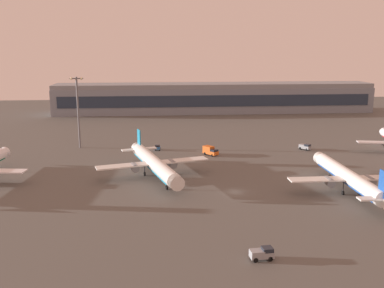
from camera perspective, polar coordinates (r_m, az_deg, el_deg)
ground_plane at (r=115.16m, az=5.59°, el=-6.19°), size 416.00×416.00×0.00m
terminal_building at (r=252.12m, az=2.89°, el=5.98°), size 178.19×22.40×16.40m
airplane_mid_apron at (r=120.21m, az=19.63°, el=-4.11°), size 31.50×40.54×10.42m
airplane_terminal_side at (r=126.86m, az=-4.98°, el=-2.47°), size 32.64×41.57×10.85m
catering_truck at (r=152.29m, az=2.38°, el=-0.86°), size 5.37×5.88×3.05m
baggage_tractor at (r=80.89m, az=9.08°, el=-13.81°), size 4.31×2.38×2.25m
maintenance_van at (r=165.21m, az=14.44°, el=-0.33°), size 4.09×4.47×2.25m
pushback_tug at (r=159.68m, az=-4.48°, el=-0.45°), size 2.01×3.19×2.05m
apron_light_west at (r=166.23m, az=-14.55°, el=4.55°), size 4.80×0.90×26.13m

